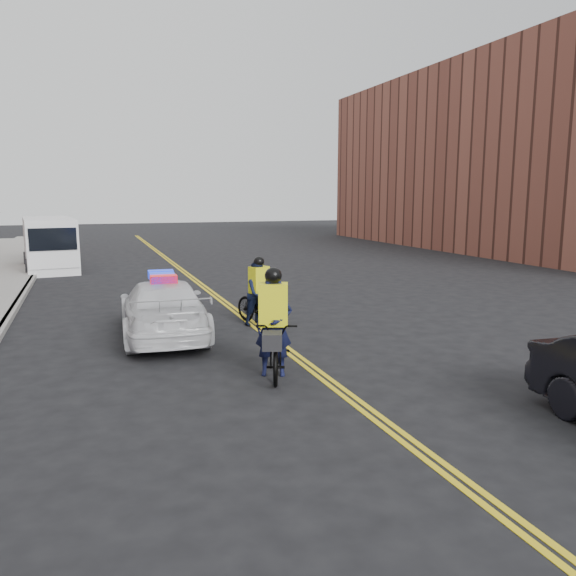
% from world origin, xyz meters
% --- Properties ---
extents(ground, '(120.00, 120.00, 0.00)m').
position_xyz_m(ground, '(0.00, 0.00, 0.00)').
color(ground, black).
rests_on(ground, ground).
extents(center_line_left, '(0.10, 60.00, 0.01)m').
position_xyz_m(center_line_left, '(-0.08, 8.00, 0.01)').
color(center_line_left, gold).
rests_on(center_line_left, ground).
extents(center_line_right, '(0.10, 60.00, 0.01)m').
position_xyz_m(center_line_right, '(0.08, 8.00, 0.01)').
color(center_line_right, gold).
rests_on(center_line_right, ground).
extents(curb, '(0.20, 60.00, 0.15)m').
position_xyz_m(curb, '(-6.00, 8.00, 0.07)').
color(curb, gray).
rests_on(curb, ground).
extents(building_across, '(12.00, 30.00, 11.00)m').
position_xyz_m(building_across, '(22.00, 18.00, 5.50)').
color(building_across, brown).
rests_on(building_across, ground).
extents(police_cruiser, '(2.14, 4.75, 1.51)m').
position_xyz_m(police_cruiser, '(-2.33, 2.84, 0.68)').
color(police_cruiser, white).
rests_on(police_cruiser, ground).
extents(cargo_van, '(2.57, 5.68, 2.30)m').
position_xyz_m(cargo_van, '(-5.48, 16.80, 1.13)').
color(cargo_van, white).
rests_on(cargo_van, ground).
extents(cyclist_near, '(1.37, 2.17, 2.01)m').
position_xyz_m(cyclist_near, '(-0.80, -0.75, 0.70)').
color(cyclist_near, black).
rests_on(cyclist_near, ground).
extents(cyclist_far, '(1.12, 1.80, 1.77)m').
position_xyz_m(cyclist_far, '(0.15, 3.27, 0.70)').
color(cyclist_far, black).
rests_on(cyclist_far, ground).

